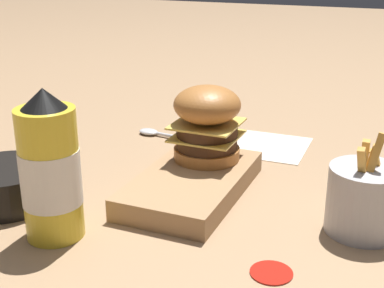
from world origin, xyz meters
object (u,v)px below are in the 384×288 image
spoon (159,134)px  fries_basket (364,199)px  ketchup_bottle (50,171)px  side_bowl (6,184)px  burger (207,122)px  serving_board (192,184)px

spoon → fries_basket: bearing=156.4°
ketchup_bottle → side_bowl: bearing=67.4°
burger → side_bowl: 0.33m
serving_board → ketchup_bottle: bearing=148.0°
ketchup_bottle → spoon: bearing=6.7°
serving_board → fries_basket: size_ratio=1.85×
serving_board → fries_basket: bearing=-94.1°
side_bowl → spoon: (0.37, -0.08, -0.02)m
ketchup_bottle → spoon: 0.43m
serving_board → side_bowl: (-0.14, 0.25, 0.01)m
side_bowl → ketchup_bottle: bearing=-112.6°
serving_board → spoon: (0.23, 0.17, -0.01)m
serving_board → burger: bearing=2.0°
fries_basket → spoon: size_ratio=0.82×
serving_board → fries_basket: fries_basket is taller
ketchup_bottle → fries_basket: size_ratio=1.41×
burger → spoon: bearing=46.7°
fries_basket → side_bowl: fries_basket is taller
burger → ketchup_bottle: ketchup_bottle is taller
fries_basket → side_bowl: 0.53m
fries_basket → burger: bearing=71.6°
burger → serving_board: bearing=-178.0°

